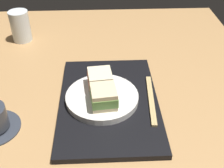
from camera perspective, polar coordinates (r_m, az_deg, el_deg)
name	(u,v)px	position (r cm, az deg, el deg)	size (l,w,h in cm)	color
ground_plane	(107,118)	(78.03, -0.97, -6.69)	(140.00, 100.00, 3.00)	tan
serving_tray	(109,102)	(79.32, -0.64, -3.55)	(39.61, 26.75, 1.65)	black
sandwich_plate	(102,98)	(78.08, -1.98, -2.70)	(19.72, 19.72, 1.79)	silver
sandwich_near	(104,96)	(73.14, -1.66, -2.47)	(7.77, 7.27, 4.98)	beige
sandwich_far	(100,80)	(78.88, -2.37, 0.82)	(7.83, 7.38, 4.85)	beige
chopsticks_pair	(151,99)	(79.02, 7.75, -3.03)	(20.36, 2.80, 0.70)	tan
drinking_glass	(20,26)	(113.22, -17.72, 10.89)	(7.08, 7.08, 11.35)	silver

